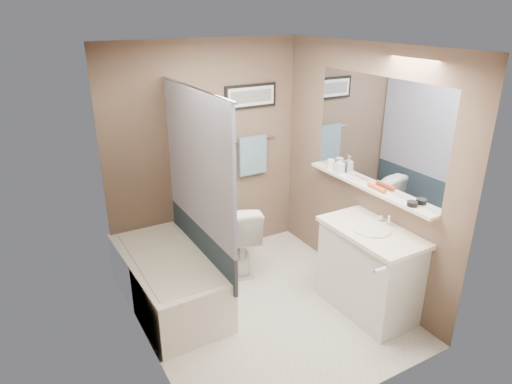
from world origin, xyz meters
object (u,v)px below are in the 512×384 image
soap_bottle (340,165)px  glass_jar (331,164)px  vanity (369,272)px  toilet (236,235)px  hair_brush_front (377,188)px  bathtub (168,280)px  candle_bowl_near (412,204)px

soap_bottle → glass_jar: bearing=90.0°
soap_bottle → vanity: bearing=-104.2°
toilet → hair_brush_front: bearing=144.9°
bathtub → soap_bottle: bearing=-11.2°
glass_jar → soap_bottle: bearing=-90.0°
candle_bowl_near → soap_bottle: 0.96m
toilet → vanity: size_ratio=0.86×
hair_brush_front → bathtub: bearing=155.2°
bathtub → candle_bowl_near: bearing=-36.9°
hair_brush_front → glass_jar: 0.68m
toilet → candle_bowl_near: candle_bowl_near is taller
toilet → soap_bottle: size_ratio=4.72×
candle_bowl_near → glass_jar: 1.10m
hair_brush_front → glass_jar: size_ratio=2.20×
toilet → soap_bottle: (0.90, -0.56, 0.81)m
candle_bowl_near → glass_jar: bearing=90.0°
toilet → bathtub: bearing=32.7°
toilet → glass_jar: size_ratio=7.78×
bathtub → toilet: bearing=15.3°
candle_bowl_near → glass_jar: (0.00, 1.10, 0.03)m
hair_brush_front → glass_jar: glass_jar is taller
hair_brush_front → vanity: bearing=-133.1°
bathtub → candle_bowl_near: size_ratio=16.67×
candle_bowl_near → hair_brush_front: hair_brush_front is taller
candle_bowl_near → soap_bottle: soap_bottle is taller
vanity → bathtub: bearing=146.1°
vanity → soap_bottle: soap_bottle is taller
vanity → soap_bottle: size_ratio=5.46×
bathtub → hair_brush_front: hair_brush_front is taller
toilet → glass_jar: bearing=170.4°
bathtub → toilet: toilet is taller
hair_brush_front → soap_bottle: bearing=90.0°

